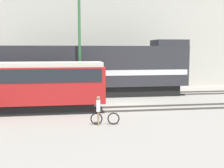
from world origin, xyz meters
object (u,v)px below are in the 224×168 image
freight_locomotive (91,70)px  person (98,108)px  utility_pole_left (80,47)px  streetcar (10,84)px  bicycle (105,119)px

freight_locomotive → person: freight_locomotive is taller
freight_locomotive → person: 10.70m
freight_locomotive → utility_pole_left: bearing=-109.9°
streetcar → person: bearing=-35.3°
utility_pole_left → streetcar: bearing=-146.1°
freight_locomotive → streetcar: freight_locomotive is taller
freight_locomotive → bicycle: bearing=-90.1°
bicycle → person: size_ratio=0.99×
person → utility_pole_left: utility_pole_left is taller
freight_locomotive → bicycle: 10.71m
person → bicycle: bearing=14.9°
bicycle → utility_pole_left: (-1.17, 7.20, 4.21)m
streetcar → bicycle: streetcar is taller
bicycle → utility_pole_left: bearing=99.3°
bicycle → freight_locomotive: bearing=89.9°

